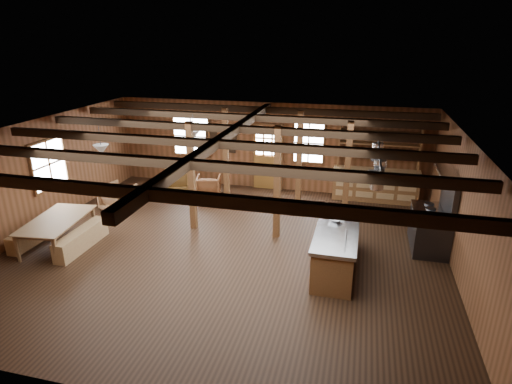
{
  "coord_description": "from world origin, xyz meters",
  "views": [
    {
      "loc": [
        2.86,
        -8.53,
        4.76
      ],
      "look_at": [
        0.57,
        0.6,
        1.29
      ],
      "focal_mm": 30.0,
      "sensor_mm": 36.0,
      "label": 1
    }
  ],
  "objects_px": {
    "commercial_range": "(432,223)",
    "armchair_c": "(118,197)",
    "kitchen_island": "(336,247)",
    "dining_table": "(60,233)",
    "armchair_b": "(209,186)",
    "armchair_a": "(177,179)"
  },
  "relations": [
    {
      "from": "kitchen_island",
      "to": "dining_table",
      "type": "relative_size",
      "value": 1.29
    },
    {
      "from": "armchair_c",
      "to": "kitchen_island",
      "type": "bearing_deg",
      "value": 178.44
    },
    {
      "from": "kitchen_island",
      "to": "armchair_b",
      "type": "xyz_separation_m",
      "value": [
        -4.16,
        3.47,
        -0.15
      ]
    },
    {
      "from": "armchair_c",
      "to": "commercial_range",
      "type": "bearing_deg",
      "value": -167.75
    },
    {
      "from": "armchair_a",
      "to": "kitchen_island",
      "type": "bearing_deg",
      "value": 120.34
    },
    {
      "from": "dining_table",
      "to": "armchair_c",
      "type": "relative_size",
      "value": 2.34
    },
    {
      "from": "commercial_range",
      "to": "dining_table",
      "type": "height_order",
      "value": "commercial_range"
    },
    {
      "from": "armchair_b",
      "to": "armchair_a",
      "type": "bearing_deg",
      "value": -30.15
    },
    {
      "from": "commercial_range",
      "to": "armchair_c",
      "type": "relative_size",
      "value": 2.3
    },
    {
      "from": "dining_table",
      "to": "commercial_range",
      "type": "bearing_deg",
      "value": -83.6
    },
    {
      "from": "armchair_a",
      "to": "armchair_b",
      "type": "xyz_separation_m",
      "value": [
        1.23,
        -0.36,
        -0.01
      ]
    },
    {
      "from": "kitchen_island",
      "to": "commercial_range",
      "type": "distance_m",
      "value": 2.58
    },
    {
      "from": "armchair_a",
      "to": "armchair_c",
      "type": "distance_m",
      "value": 2.22
    },
    {
      "from": "armchair_b",
      "to": "commercial_range",
      "type": "bearing_deg",
      "value": 148.83
    },
    {
      "from": "kitchen_island",
      "to": "dining_table",
      "type": "height_order",
      "value": "kitchen_island"
    },
    {
      "from": "kitchen_island",
      "to": "armchair_c",
      "type": "xyz_separation_m",
      "value": [
        -6.31,
        1.82,
        -0.1
      ]
    },
    {
      "from": "dining_table",
      "to": "kitchen_island",
      "type": "bearing_deg",
      "value": -92.1
    },
    {
      "from": "dining_table",
      "to": "armchair_a",
      "type": "relative_size",
      "value": 2.63
    },
    {
      "from": "commercial_range",
      "to": "armchair_b",
      "type": "distance_m",
      "value": 6.58
    },
    {
      "from": "kitchen_island",
      "to": "armchair_c",
      "type": "relative_size",
      "value": 3.02
    },
    {
      "from": "commercial_range",
      "to": "armchair_c",
      "type": "distance_m",
      "value": 8.43
    },
    {
      "from": "armchair_a",
      "to": "commercial_range",
      "type": "bearing_deg",
      "value": 138.38
    }
  ]
}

